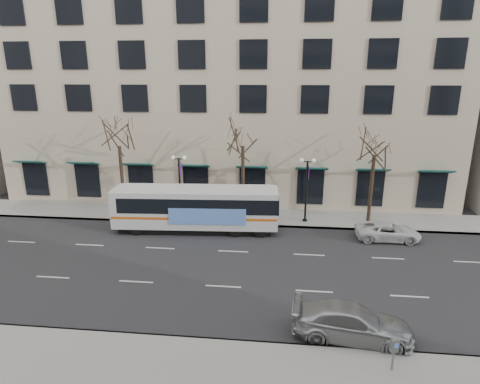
# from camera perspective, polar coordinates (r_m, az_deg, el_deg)

# --- Properties ---
(ground) EXTENTS (160.00, 160.00, 0.00)m
(ground) POSITION_cam_1_polar(r_m,az_deg,el_deg) (24.89, -1.63, -10.67)
(ground) COLOR black
(ground) RESTS_ON ground
(sidewalk_far) EXTENTS (80.00, 4.00, 0.15)m
(sidewalk_far) POSITION_cam_1_polar(r_m,az_deg,el_deg) (33.00, 9.12, -3.73)
(sidewalk_far) COLOR gray
(sidewalk_far) RESTS_ON ground
(building_hotel) EXTENTS (40.00, 20.00, 24.00)m
(building_hotel) POSITION_cam_1_polar(r_m,az_deg,el_deg) (43.24, -0.67, 17.33)
(building_hotel) COLOR beige
(building_hotel) RESTS_ON ground
(tree_far_left) EXTENTS (3.60, 3.60, 8.34)m
(tree_far_left) POSITION_cam_1_polar(r_m,az_deg,el_deg) (33.71, -16.92, 7.84)
(tree_far_left) COLOR black
(tree_far_left) RESTS_ON ground
(tree_far_mid) EXTENTS (3.60, 3.60, 8.55)m
(tree_far_mid) POSITION_cam_1_polar(r_m,az_deg,el_deg) (31.21, 0.42, 8.29)
(tree_far_mid) COLOR black
(tree_far_mid) RESTS_ON ground
(tree_far_right) EXTENTS (3.60, 3.60, 8.06)m
(tree_far_right) POSITION_cam_1_polar(r_m,az_deg,el_deg) (31.91, 18.72, 6.72)
(tree_far_right) COLOR black
(tree_far_right) RESTS_ON ground
(lamp_post_left) EXTENTS (1.22, 0.45, 5.21)m
(lamp_post_left) POSITION_cam_1_polar(r_m,az_deg,el_deg) (32.30, -8.55, 1.20)
(lamp_post_left) COLOR black
(lamp_post_left) RESTS_ON ground
(lamp_post_right) EXTENTS (1.22, 0.45, 5.21)m
(lamp_post_right) POSITION_cam_1_polar(r_m,az_deg,el_deg) (31.36, 9.44, 0.69)
(lamp_post_right) COLOR black
(lamp_post_right) RESTS_ON ground
(city_bus) EXTENTS (12.32, 3.39, 3.30)m
(city_bus) POSITION_cam_1_polar(r_m,az_deg,el_deg) (29.98, -6.14, -2.19)
(city_bus) COLOR silver
(city_bus) RESTS_ON ground
(silver_car) EXTENTS (5.47, 2.69, 1.53)m
(silver_car) POSITION_cam_1_polar(r_m,az_deg,el_deg) (19.31, 15.66, -17.46)
(silver_car) COLOR #B0B4B8
(silver_car) RESTS_ON ground
(white_pickup) EXTENTS (4.47, 2.09, 1.24)m
(white_pickup) POSITION_cam_1_polar(r_m,az_deg,el_deg) (30.37, 20.27, -5.30)
(white_pickup) COLOR silver
(white_pickup) RESTS_ON ground
(pay_station) EXTENTS (0.34, 0.27, 1.38)m
(pay_station) POSITION_cam_1_polar(r_m,az_deg,el_deg) (17.69, 21.09, -20.02)
(pay_station) COLOR slate
(pay_station) RESTS_ON sidewalk_near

